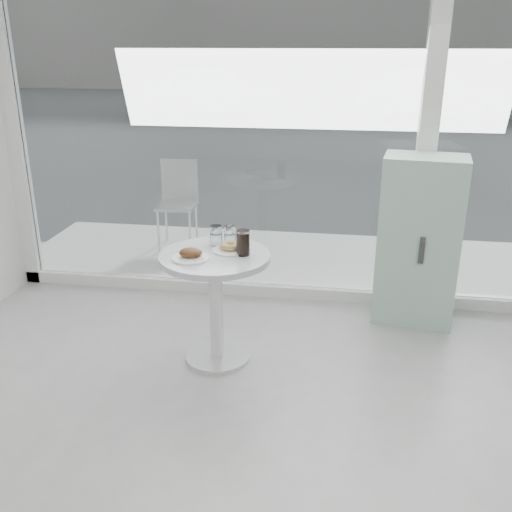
% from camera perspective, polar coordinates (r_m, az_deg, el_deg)
% --- Properties ---
extents(room_shell, '(6.00, 6.00, 6.00)m').
position_cam_1_polar(room_shell, '(0.95, -9.24, 11.20)').
color(room_shell, silver).
rests_on(room_shell, ground).
extents(storefront, '(5.00, 0.14, 3.00)m').
position_cam_1_polar(storefront, '(4.47, 6.28, 16.18)').
color(storefront, white).
rests_on(storefront, ground).
extents(main_table, '(0.72, 0.72, 0.77)m').
position_cam_1_polar(main_table, '(3.76, -4.06, -2.95)').
color(main_table, silver).
rests_on(main_table, ground).
extents(patio_deck, '(5.60, 1.60, 0.05)m').
position_cam_1_polar(patio_deck, '(5.64, 5.28, -0.47)').
color(patio_deck, white).
rests_on(patio_deck, ground).
extents(street, '(40.00, 24.00, 0.00)m').
position_cam_1_polar(street, '(17.57, 8.04, 13.84)').
color(street, '#3D3D3D').
rests_on(street, ground).
extents(mint_cabinet, '(0.64, 0.47, 1.29)m').
position_cam_1_polar(mint_cabinet, '(4.47, 15.94, 1.46)').
color(mint_cabinet, '#93BBA5').
rests_on(mint_cabinet, ground).
extents(patio_chair, '(0.40, 0.40, 0.88)m').
position_cam_1_polar(patio_chair, '(5.91, -7.79, 5.78)').
color(patio_chair, silver).
rests_on(patio_chair, patio_deck).
extents(car_white, '(4.38, 2.33, 1.42)m').
position_cam_1_polar(car_white, '(17.24, -4.19, 16.22)').
color(car_white, white).
rests_on(car_white, street).
extents(car_silver, '(4.20, 2.16, 1.32)m').
position_cam_1_polar(car_silver, '(16.89, 17.19, 15.13)').
color(car_silver, '#AAACB2').
rests_on(car_silver, street).
extents(plate_fritter, '(0.24, 0.24, 0.07)m').
position_cam_1_polar(plate_fritter, '(3.60, -6.51, 0.12)').
color(plate_fritter, white).
rests_on(plate_fritter, main_table).
extents(plate_donut, '(0.24, 0.24, 0.06)m').
position_cam_1_polar(plate_donut, '(3.72, -2.59, 0.82)').
color(plate_donut, white).
rests_on(plate_donut, main_table).
extents(water_tumbler_a, '(0.08, 0.08, 0.13)m').
position_cam_1_polar(water_tumbler_a, '(3.83, -4.00, 1.97)').
color(water_tumbler_a, white).
rests_on(water_tumbler_a, main_table).
extents(water_tumbler_b, '(0.08, 0.08, 0.13)m').
position_cam_1_polar(water_tumbler_b, '(3.83, -2.62, 1.97)').
color(water_tumbler_b, white).
rests_on(water_tumbler_b, main_table).
extents(cola_glass, '(0.09, 0.09, 0.16)m').
position_cam_1_polar(cola_glass, '(3.63, -1.30, 1.29)').
color(cola_glass, white).
rests_on(cola_glass, main_table).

